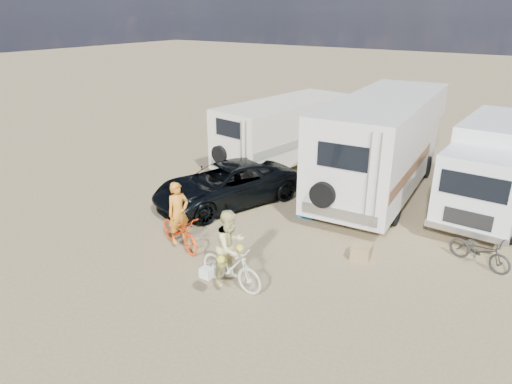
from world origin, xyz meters
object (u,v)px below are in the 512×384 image
Objects in this scene: rv_left at (284,134)px; box_truck at (494,171)px; bike_parked at (480,250)px; rider_woman at (231,253)px; bike_woman at (231,267)px; rv_main at (382,146)px; rider_man at (179,218)px; dark_suv at (226,185)px; crate at (361,252)px; cooler at (307,211)px; bike_man at (180,231)px.

box_truck reaches higher than rv_left.
rv_left is at bearing 81.83° from bike_parked.
bike_woman is at bearing 93.49° from rider_woman.
rider_man is at bearing -117.80° from rv_main.
rv_left is 9.89m from bike_parked.
rider_man reaches higher than dark_suv.
crate is at bearing -45.94° from rider_man.
dark_suv is 5.28m from rider_woman.
rider_man is at bearing -72.10° from rv_left.
rv_left is 8.52m from crate.
bike_parked is at bearing -8.19° from cooler.
box_truck is at bearing 3.54° from rv_left.
rv_main is 5.53m from crate.
rv_main is 8.15m from bike_man.
rv_left is 3.55× the size of rider_woman.
bike_parked is 3.38× the size of crate.
rider_man is at bearing 135.47° from bike_parked.
rider_man is at bearing -124.61° from cooler.
rider_man is (1.45, -8.16, -0.50)m from rv_left.
rv_main is at bearing -5.58° from bike_man.
rv_main is 3.75m from box_truck.
dark_suv is at bearing 42.59° from rider_woman.
rider_man reaches higher than bike_man.
rv_main reaches higher than rider_man.
bike_man reaches higher than cooler.
bike_man is 0.41m from rider_man.
bike_woman is 1.00× the size of rider_woman.
rider_woman is (-4.44, -8.35, -0.59)m from box_truck.
bike_parked is (4.89, 4.56, -0.49)m from rider_woman.
rider_woman is at bearing -90.70° from bike_man.
bike_parked is at bearing -45.37° from bike_man.
crate is at bearing 136.41° from bike_parked.
crate is at bearing -36.27° from rv_left.
rider_man is (-2.46, 0.81, 0.34)m from bike_woman.
rv_main is at bearing -1.41° from bike_woman.
rider_woman is at bearing -116.37° from box_truck.
rv_left is at bearing 122.89° from cooler.
rv_main is at bearing -176.23° from box_truck.
rv_main is 4.59× the size of bike_woman.
rv_main is 4.70m from rv_left.
bike_parked is at bearing 27.97° from crate.
rider_man is at bearing 75.19° from rider_woman.
bike_man is at bearing 75.19° from rider_woman.
dark_suv is 2.77× the size of rider_woman.
box_truck is 8.90m from dark_suv.
rider_man is 8.26m from bike_parked.
crate is (-2.30, -5.24, -1.33)m from box_truck.
bike_man is (-3.17, -7.40, -1.28)m from rv_main.
rv_main is 5.09× the size of bike_parked.
rv_main reaches higher than crate.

